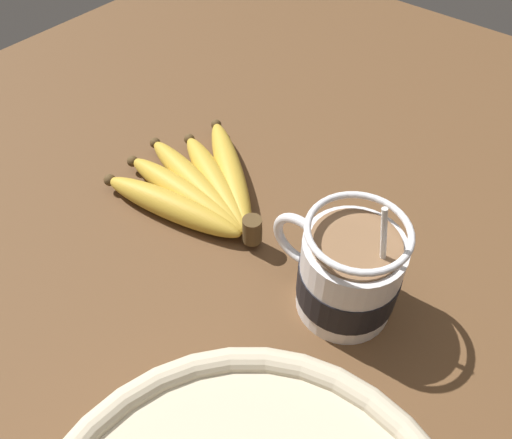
# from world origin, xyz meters

# --- Properties ---
(table) EXTENTS (1.24, 1.24, 0.03)m
(table) POSITION_xyz_m (0.00, 0.00, 0.02)
(table) COLOR brown
(table) RESTS_ON ground
(coffee_mug) EXTENTS (0.13, 0.09, 0.14)m
(coffee_mug) POSITION_xyz_m (-0.06, -0.00, 0.08)
(coffee_mug) COLOR silver
(coffee_mug) RESTS_ON table
(banana_bunch) EXTENTS (0.21, 0.18, 0.04)m
(banana_bunch) POSITION_xyz_m (0.14, -0.02, 0.05)
(banana_bunch) COLOR #4C381E
(banana_bunch) RESTS_ON table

